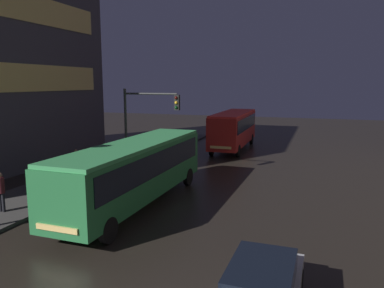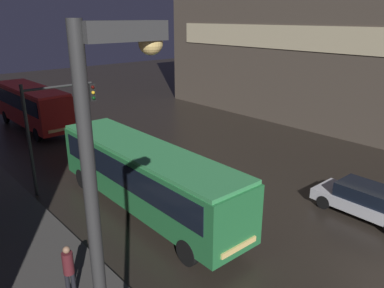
# 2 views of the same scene
# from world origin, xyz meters

# --- Properties ---
(sidewalk_left) EXTENTS (4.00, 48.00, 0.15)m
(sidewalk_left) POSITION_xyz_m (-9.00, 10.00, 0.07)
(sidewalk_left) COLOR #3D3A38
(sidewalk_left) RESTS_ON ground
(building_right_block) EXTENTS (10.07, 27.38, 19.04)m
(building_right_block) POSITION_xyz_m (18.16, 14.48, 9.52)
(building_right_block) COLOR #4C4238
(building_right_block) RESTS_ON ground
(bus_near) EXTENTS (2.66, 11.40, 3.09)m
(bus_near) POSITION_xyz_m (-3.48, 9.73, 1.91)
(bus_near) COLOR #236B38
(bus_near) RESTS_ON ground
(bus_far) EXTENTS (2.62, 9.68, 3.33)m
(bus_far) POSITION_xyz_m (-2.47, 26.57, 2.05)
(bus_far) COLOR #AD1E19
(bus_far) RESTS_ON ground
(car_taxi) EXTENTS (1.95, 4.53, 1.41)m
(car_taxi) POSITION_xyz_m (3.61, 2.87, 0.73)
(car_taxi) COLOR #B7B7BC
(car_taxi) RESTS_ON ground
(pedestrian_near) EXTENTS (0.47, 0.47, 1.81)m
(pedestrian_near) POSITION_xyz_m (-8.57, 6.55, 1.21)
(pedestrian_near) COLOR black
(pedestrian_near) RESTS_ON sidewalk_left
(traffic_light_main) EXTENTS (3.69, 0.35, 5.56)m
(traffic_light_main) POSITION_xyz_m (-5.35, 14.69, 3.82)
(traffic_light_main) COLOR #2D2D2D
(traffic_light_main) RESTS_ON ground
(street_lamp_sidewalk) EXTENTS (1.25, 0.36, 8.33)m
(street_lamp_sidewalk) POSITION_xyz_m (-10.01, 0.89, 5.59)
(street_lamp_sidewalk) COLOR #2D2D2D
(street_lamp_sidewalk) RESTS_ON sidewalk_left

